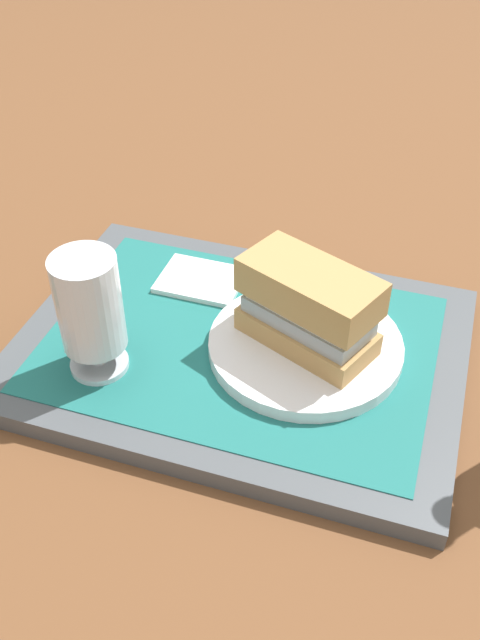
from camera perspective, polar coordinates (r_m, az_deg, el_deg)
ground_plane at (r=0.72m, az=-0.00°, el=-3.03°), size 3.00×3.00×0.00m
tray at (r=0.71m, az=-0.00°, el=-2.45°), size 0.44×0.32×0.02m
placemat at (r=0.71m, az=-0.00°, el=-1.82°), size 0.38×0.27×0.00m
plate at (r=0.70m, az=5.29°, el=-2.09°), size 0.19×0.19×0.01m
sandwich at (r=0.66m, az=5.31°, el=1.23°), size 0.14×0.11×0.08m
beer_glass at (r=0.65m, az=-11.97°, el=0.72°), size 0.06×0.06×0.12m
napkin_folded at (r=0.78m, az=-3.17°, el=3.23°), size 0.09×0.07×0.01m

